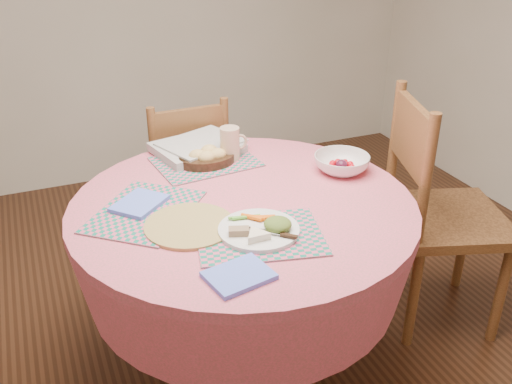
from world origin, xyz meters
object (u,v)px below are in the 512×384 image
chair_right (437,209)px  dinner_plate (262,228)px  dining_table (244,248)px  wicker_trivet (190,225)px  fruit_bowl (342,164)px  bread_bowl (207,157)px  latte_mug (230,143)px  chair_back (185,179)px

chair_right → dinner_plate: size_ratio=3.96×
dining_table → dinner_plate: (-0.03, -0.23, 0.22)m
wicker_trivet → fruit_bowl: fruit_bowl is taller
dining_table → bread_bowl: (-0.02, 0.36, 0.23)m
dining_table → chair_right: size_ratio=1.19×
dining_table → fruit_bowl: 0.52m
chair_right → latte_mug: chair_right is taller
dining_table → bread_bowl: bearing=92.4°
chair_back → fruit_bowl: chair_back is taller
bread_bowl → chair_back: bearing=86.8°
chair_right → dining_table: bearing=107.2°
dining_table → chair_right: chair_right is taller
dining_table → dinner_plate: bearing=-96.4°
chair_right → chair_back: bearing=63.9°
dinner_plate → fruit_bowl: fruit_bowl is taller
chair_back → fruit_bowl: bearing=120.2°
bread_bowl → fruit_bowl: bread_bowl is taller
dining_table → wicker_trivet: 0.32m
chair_back → bread_bowl: chair_back is taller
chair_right → bread_bowl: (-0.89, 0.38, 0.24)m
dining_table → latte_mug: (0.09, 0.36, 0.27)m
dining_table → chair_right: 0.87m
wicker_trivet → latte_mug: (0.32, 0.46, 0.07)m
dinner_plate → bread_bowl: size_ratio=1.15×
wicker_trivet → bread_bowl: bearing=64.9°
wicker_trivet → dinner_plate: 0.24m
latte_mug → dinner_plate: bearing=-101.0°
chair_right → latte_mug: (-0.78, 0.38, 0.28)m
dining_table → fruit_bowl: size_ratio=4.29×
fruit_bowl → chair_back: bearing=121.0°
latte_mug → fruit_bowl: 0.46m
chair_back → fruit_bowl: 0.92m
wicker_trivet → bread_bowl: bread_bowl is taller
dining_table → chair_right: (0.87, -0.02, -0.01)m
latte_mug → fruit_bowl: latte_mug is taller
dining_table → dinner_plate: size_ratio=4.70×
wicker_trivet → latte_mug: 0.56m
dinner_plate → bread_bowl: (0.01, 0.58, 0.01)m
fruit_bowl → dining_table: bearing=-168.9°
chair_right → wicker_trivet: 1.12m
dining_table → dinner_plate: dinner_plate is taller
dining_table → chair_back: size_ratio=1.37×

